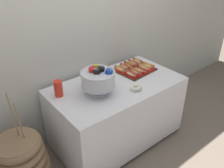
{
  "coord_description": "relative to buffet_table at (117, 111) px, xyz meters",
  "views": [
    {
      "loc": [
        -1.39,
        -1.65,
        1.98
      ],
      "look_at": [
        -0.09,
        -0.04,
        0.79
      ],
      "focal_mm": 38.54,
      "sensor_mm": 36.0,
      "label": 1
    }
  ],
  "objects": [
    {
      "name": "floor_vase",
      "position": [
        -1.07,
        0.08,
        -0.14
      ],
      "size": [
        0.52,
        0.52,
        0.97
      ],
      "color": "#896B4C",
      "rests_on": "ground_plane"
    },
    {
      "name": "serving_tray",
      "position": [
        0.36,
        0.11,
        0.36
      ],
      "size": [
        0.44,
        0.4,
        0.01
      ],
      "color": "#472B19",
      "rests_on": "buffet_table"
    },
    {
      "name": "hot_dog_3",
      "position": [
        0.44,
        0.04,
        0.39
      ],
      "size": [
        0.09,
        0.19,
        0.06
      ],
      "color": "red",
      "rests_on": "serving_tray"
    },
    {
      "name": "hot_dog_6",
      "position": [
        0.28,
        0.19,
        0.39
      ],
      "size": [
        0.07,
        0.16,
        0.06
      ],
      "color": "#B21414",
      "rests_on": "serving_tray"
    },
    {
      "name": "hot_dog_5",
      "position": [
        0.2,
        0.18,
        0.39
      ],
      "size": [
        0.09,
        0.18,
        0.06
      ],
      "color": "red",
      "rests_on": "serving_tray"
    },
    {
      "name": "hot_dog_2",
      "position": [
        0.37,
        0.03,
        0.39
      ],
      "size": [
        0.07,
        0.19,
        0.06
      ],
      "color": "#B21414",
      "rests_on": "serving_tray"
    },
    {
      "name": "buffet_table",
      "position": [
        0.0,
        0.0,
        0.0
      ],
      "size": [
        1.39,
        0.78,
        0.74
      ],
      "color": "silver",
      "rests_on": "ground_plane"
    },
    {
      "name": "hot_dog_1",
      "position": [
        0.29,
        0.03,
        0.39
      ],
      "size": [
        0.08,
        0.17,
        0.06
      ],
      "color": "red",
      "rests_on": "serving_tray"
    },
    {
      "name": "cup_stack",
      "position": [
        -0.57,
        0.17,
        0.43
      ],
      "size": [
        0.08,
        0.08,
        0.16
      ],
      "color": "red",
      "rests_on": "buffet_table"
    },
    {
      "name": "punch_bowl",
      "position": [
        -0.25,
        -0.03,
        0.51
      ],
      "size": [
        0.33,
        0.33,
        0.28
      ],
      "color": "silver",
      "rests_on": "buffet_table"
    },
    {
      "name": "back_wall",
      "position": [
        0.0,
        0.47,
        0.91
      ],
      "size": [
        6.0,
        0.1,
        2.6
      ],
      "primitive_type": "cube",
      "color": "beige",
      "rests_on": "ground_plane"
    },
    {
      "name": "hot_dog_7",
      "position": [
        0.35,
        0.2,
        0.39
      ],
      "size": [
        0.07,
        0.18,
        0.06
      ],
      "color": "red",
      "rests_on": "serving_tray"
    },
    {
      "name": "hot_dog_4",
      "position": [
        0.52,
        0.05,
        0.39
      ],
      "size": [
        0.09,
        0.18,
        0.06
      ],
      "color": "red",
      "rests_on": "serving_tray"
    },
    {
      "name": "hot_dog_8",
      "position": [
        0.43,
        0.2,
        0.39
      ],
      "size": [
        0.07,
        0.18,
        0.06
      ],
      "color": "#B21414",
      "rests_on": "serving_tray"
    },
    {
      "name": "hot_dog_0",
      "position": [
        0.22,
        0.02,
        0.39
      ],
      "size": [
        0.07,
        0.16,
        0.06
      ],
      "color": "#B21414",
      "rests_on": "serving_tray"
    },
    {
      "name": "hot_dog_9",
      "position": [
        0.5,
        0.21,
        0.39
      ],
      "size": [
        0.08,
        0.16,
        0.06
      ],
      "color": "red",
      "rests_on": "serving_tray"
    },
    {
      "name": "ground_plane",
      "position": [
        0.0,
        0.0,
        -0.39
      ],
      "size": [
        10.0,
        10.0,
        0.0
      ],
      "primitive_type": "plane",
      "color": "#7A6B5B"
    },
    {
      "name": "donut",
      "position": [
        0.08,
        -0.2,
        0.37
      ],
      "size": [
        0.12,
        0.12,
        0.04
      ],
      "color": "silver",
      "rests_on": "buffet_table"
    }
  ]
}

